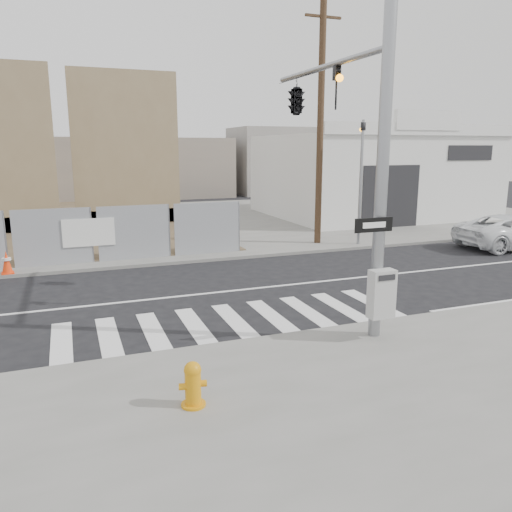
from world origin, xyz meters
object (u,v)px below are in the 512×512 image
object	(u,v)px
signal_pole	(320,124)
traffic_cone_c	(7,263)
fire_hydrant	(193,384)
traffic_cone_d	(109,250)
auto_shop	(370,175)

from	to	relation	value
signal_pole	traffic_cone_c	world-z (taller)	signal_pole
fire_hydrant	traffic_cone_d	distance (m)	11.69
signal_pole	fire_hydrant	xyz separation A→B (m)	(-4.49, -4.38, -4.29)
fire_hydrant	traffic_cone_d	bearing A→B (deg)	104.27
traffic_cone_d	traffic_cone_c	bearing A→B (deg)	-162.66
signal_pole	auto_shop	xyz separation A→B (m)	(11.50, 15.01, -2.25)
signal_pole	fire_hydrant	world-z (taller)	signal_pole
traffic_cone_d	fire_hydrant	bearing A→B (deg)	-88.44
fire_hydrant	traffic_cone_c	xyz separation A→B (m)	(-3.66, 10.64, -0.00)
signal_pole	auto_shop	distance (m)	19.04
auto_shop	traffic_cone_c	xyz separation A→B (m)	(-19.65, -8.75, -2.05)
fire_hydrant	traffic_cone_d	xyz separation A→B (m)	(-0.32, 11.69, -0.01)
auto_shop	traffic_cone_c	bearing A→B (deg)	-156.01
signal_pole	traffic_cone_c	bearing A→B (deg)	142.45
traffic_cone_c	traffic_cone_d	xyz separation A→B (m)	(3.34, 1.04, -0.01)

